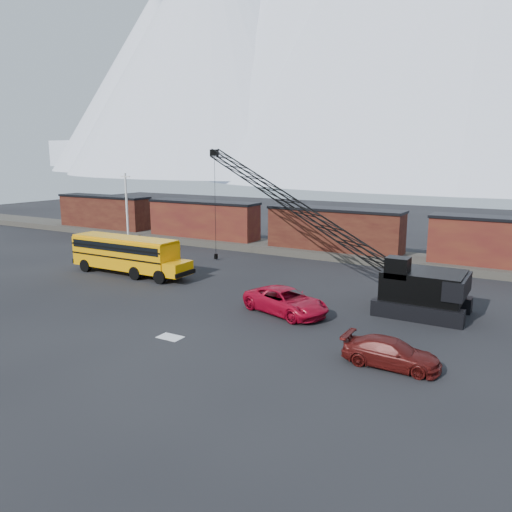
{
  "coord_description": "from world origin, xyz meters",
  "views": [
    {
      "loc": [
        17.85,
        -24.41,
        9.95
      ],
      "look_at": [
        0.59,
        5.41,
        3.0
      ],
      "focal_mm": 35.0,
      "sensor_mm": 36.0,
      "label": 1
    }
  ],
  "objects_px": {
    "school_bus": "(128,254)",
    "red_pickup": "(286,301)",
    "crawler_crane": "(291,204)",
    "maroon_suv": "(391,353)"
  },
  "relations": [
    {
      "from": "school_bus",
      "to": "red_pickup",
      "type": "xyz_separation_m",
      "value": [
        16.46,
        -2.92,
        -0.97
      ]
    },
    {
      "from": "school_bus",
      "to": "crawler_crane",
      "type": "distance_m",
      "value": 14.52
    },
    {
      "from": "red_pickup",
      "to": "maroon_suv",
      "type": "height_order",
      "value": "red_pickup"
    },
    {
      "from": "school_bus",
      "to": "crawler_crane",
      "type": "relative_size",
      "value": 0.48
    },
    {
      "from": "red_pickup",
      "to": "school_bus",
      "type": "bearing_deg",
      "value": 97.66
    },
    {
      "from": "crawler_crane",
      "to": "red_pickup",
      "type": "bearing_deg",
      "value": -65.74
    },
    {
      "from": "red_pickup",
      "to": "crawler_crane",
      "type": "distance_m",
      "value": 10.32
    },
    {
      "from": "school_bus",
      "to": "maroon_suv",
      "type": "distance_m",
      "value": 25.72
    },
    {
      "from": "red_pickup",
      "to": "maroon_suv",
      "type": "xyz_separation_m",
      "value": [
        8.04,
        -4.8,
        -0.14
      ]
    },
    {
      "from": "red_pickup",
      "to": "maroon_suv",
      "type": "bearing_deg",
      "value": -103.11
    }
  ]
}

